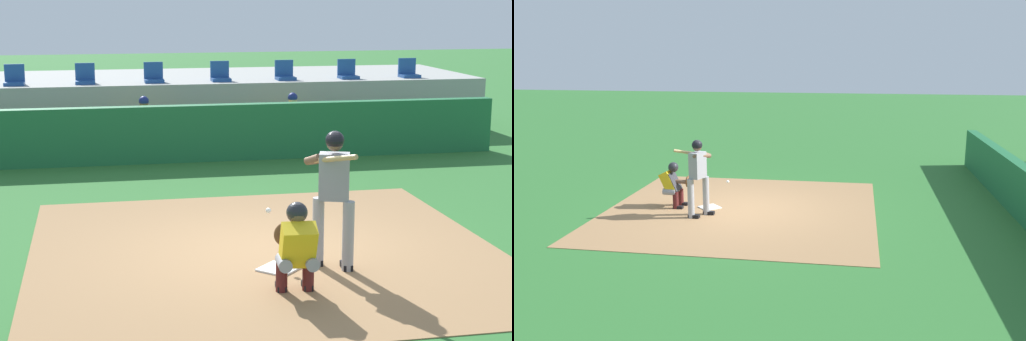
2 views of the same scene
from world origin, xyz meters
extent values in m
plane|color=#2D6B2D|center=(0.00, 0.00, 0.00)|extent=(80.00, 80.00, 0.00)
cube|color=#9E754C|center=(0.00, 0.00, 0.01)|extent=(6.40, 6.40, 0.01)
cube|color=white|center=(0.00, -0.80, 0.02)|extent=(0.62, 0.62, 0.02)
cylinder|color=#99999E|center=(0.54, -0.73, 0.46)|extent=(0.15, 0.15, 0.92)
cylinder|color=#99999E|center=(0.86, -0.99, 0.46)|extent=(0.15, 0.15, 0.92)
cube|color=gray|center=(0.70, -0.86, 1.22)|extent=(0.44, 0.35, 0.60)
sphere|color=brown|center=(0.70, -0.86, 1.65)|extent=(0.21, 0.21, 0.21)
sphere|color=black|center=(0.70, -0.86, 1.68)|extent=(0.24, 0.24, 0.24)
cylinder|color=brown|center=(0.45, -0.75, 1.43)|extent=(0.21, 0.27, 0.17)
cylinder|color=brown|center=(0.65, -0.77, 1.43)|extent=(0.56, 0.32, 0.18)
cylinder|color=tan|center=(0.61, -1.02, 1.48)|extent=(0.49, 0.76, 0.24)
cube|color=black|center=(0.54, -0.67, 0.04)|extent=(0.14, 0.27, 0.09)
cube|color=black|center=(0.87, -0.93, 0.04)|extent=(0.14, 0.27, 0.09)
cylinder|color=gray|center=(-0.15, -1.73, 0.42)|extent=(0.18, 0.33, 0.16)
cylinder|color=#4C1919|center=(-0.14, -1.58, 0.21)|extent=(0.14, 0.14, 0.42)
cube|color=black|center=(-0.13, -1.52, 0.04)|extent=(0.13, 0.25, 0.08)
cylinder|color=gray|center=(0.17, -1.75, 0.42)|extent=(0.18, 0.33, 0.16)
cylinder|color=#4C1919|center=(0.18, -1.60, 0.21)|extent=(0.14, 0.14, 0.42)
cube|color=black|center=(0.19, -1.54, 0.04)|extent=(0.13, 0.25, 0.08)
cube|color=gold|center=(0.01, -1.79, 0.64)|extent=(0.43, 0.47, 0.57)
cube|color=#2D2D33|center=(0.02, -1.67, 0.64)|extent=(0.40, 0.28, 0.45)
sphere|color=brown|center=(0.01, -1.71, 0.98)|extent=(0.21, 0.21, 0.21)
sphere|color=#232328|center=(0.02, -1.69, 1.00)|extent=(0.25, 0.25, 0.25)
cylinder|color=brown|center=(-0.02, -1.56, 0.64)|extent=(0.13, 0.46, 0.10)
ellipsoid|color=brown|center=(-0.04, -1.33, 0.64)|extent=(0.29, 0.14, 0.30)
sphere|color=white|center=(-0.04, -0.34, 0.68)|extent=(0.07, 0.07, 0.07)
camera|label=1|loc=(-2.22, -10.63, 3.46)|focal=57.82mm
camera|label=2|loc=(12.39, 2.72, 3.72)|focal=38.04mm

